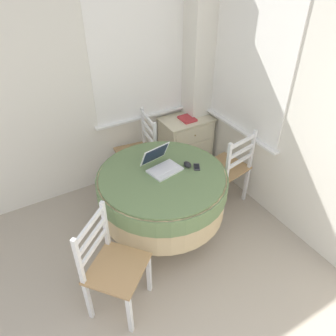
{
  "coord_description": "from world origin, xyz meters",
  "views": [
    {
      "loc": [
        -0.22,
        -0.02,
        2.56
      ],
      "look_at": [
        1.08,
        2.22,
        0.68
      ],
      "focal_mm": 35.0,
      "sensor_mm": 36.0,
      "label": 1
    }
  ],
  "objects_px": {
    "cell_phone": "(197,167)",
    "corner_cabinet": "(186,143)",
    "laptop": "(161,164)",
    "dining_chair_near_right_window": "(228,169)",
    "dining_chair_near_back_window": "(139,153)",
    "computer_mouse": "(187,164)",
    "dining_chair_camera_near": "(112,267)",
    "book_on_cabinet": "(187,119)",
    "round_dining_table": "(162,190)"
  },
  "relations": [
    {
      "from": "computer_mouse",
      "to": "dining_chair_near_right_window",
      "type": "relative_size",
      "value": 0.1
    },
    {
      "from": "book_on_cabinet",
      "to": "dining_chair_near_back_window",
      "type": "bearing_deg",
      "value": -178.01
    },
    {
      "from": "laptop",
      "to": "corner_cabinet",
      "type": "xyz_separation_m",
      "value": [
        0.81,
        0.82,
        -0.46
      ]
    },
    {
      "from": "laptop",
      "to": "book_on_cabinet",
      "type": "distance_m",
      "value": 1.13
    },
    {
      "from": "dining_chair_near_right_window",
      "to": "dining_chair_camera_near",
      "type": "distance_m",
      "value": 1.68
    },
    {
      "from": "dining_chair_near_right_window",
      "to": "corner_cabinet",
      "type": "bearing_deg",
      "value": 91.3
    },
    {
      "from": "corner_cabinet",
      "to": "cell_phone",
      "type": "bearing_deg",
      "value": -117.91
    },
    {
      "from": "cell_phone",
      "to": "corner_cabinet",
      "type": "distance_m",
      "value": 1.17
    },
    {
      "from": "round_dining_table",
      "to": "laptop",
      "type": "bearing_deg",
      "value": 64.48
    },
    {
      "from": "round_dining_table",
      "to": "dining_chair_near_back_window",
      "type": "distance_m",
      "value": 0.88
    },
    {
      "from": "computer_mouse",
      "to": "dining_chair_near_right_window",
      "type": "xyz_separation_m",
      "value": [
        0.6,
        0.09,
        -0.33
      ]
    },
    {
      "from": "dining_chair_near_back_window",
      "to": "corner_cabinet",
      "type": "bearing_deg",
      "value": 3.9
    },
    {
      "from": "round_dining_table",
      "to": "cell_phone",
      "type": "relative_size",
      "value": 10.13
    },
    {
      "from": "corner_cabinet",
      "to": "round_dining_table",
      "type": "bearing_deg",
      "value": -133.31
    },
    {
      "from": "cell_phone",
      "to": "book_on_cabinet",
      "type": "distance_m",
      "value": 1.08
    },
    {
      "from": "dining_chair_camera_near",
      "to": "laptop",
      "type": "bearing_deg",
      "value": 36.83
    },
    {
      "from": "computer_mouse",
      "to": "corner_cabinet",
      "type": "height_order",
      "value": "computer_mouse"
    },
    {
      "from": "round_dining_table",
      "to": "dining_chair_near_back_window",
      "type": "xyz_separation_m",
      "value": [
        0.16,
        0.85,
        -0.12
      ]
    },
    {
      "from": "corner_cabinet",
      "to": "dining_chair_near_right_window",
      "type": "bearing_deg",
      "value": -88.7
    },
    {
      "from": "cell_phone",
      "to": "dining_chair_near_back_window",
      "type": "bearing_deg",
      "value": 100.47
    },
    {
      "from": "laptop",
      "to": "dining_chair_camera_near",
      "type": "bearing_deg",
      "value": -143.17
    },
    {
      "from": "round_dining_table",
      "to": "cell_phone",
      "type": "height_order",
      "value": "cell_phone"
    },
    {
      "from": "laptop",
      "to": "round_dining_table",
      "type": "bearing_deg",
      "value": -115.52
    },
    {
      "from": "dining_chair_camera_near",
      "to": "book_on_cabinet",
      "type": "relative_size",
      "value": 4.52
    },
    {
      "from": "laptop",
      "to": "dining_chair_camera_near",
      "type": "relative_size",
      "value": 0.37
    },
    {
      "from": "laptop",
      "to": "dining_chair_near_back_window",
      "type": "bearing_deg",
      "value": 80.86
    },
    {
      "from": "round_dining_table",
      "to": "dining_chair_near_right_window",
      "type": "xyz_separation_m",
      "value": [
        0.87,
        0.08,
        -0.12
      ]
    },
    {
      "from": "round_dining_table",
      "to": "laptop",
      "type": "distance_m",
      "value": 0.25
    },
    {
      "from": "computer_mouse",
      "to": "cell_phone",
      "type": "height_order",
      "value": "computer_mouse"
    },
    {
      "from": "laptop",
      "to": "corner_cabinet",
      "type": "height_order",
      "value": "laptop"
    },
    {
      "from": "round_dining_table",
      "to": "corner_cabinet",
      "type": "bearing_deg",
      "value": 46.69
    },
    {
      "from": "computer_mouse",
      "to": "dining_chair_near_back_window",
      "type": "bearing_deg",
      "value": 96.66
    },
    {
      "from": "round_dining_table",
      "to": "corner_cabinet",
      "type": "xyz_separation_m",
      "value": [
        0.85,
        0.9,
        -0.23
      ]
    },
    {
      "from": "cell_phone",
      "to": "book_on_cabinet",
      "type": "xyz_separation_m",
      "value": [
        0.51,
        0.95,
        -0.05
      ]
    },
    {
      "from": "round_dining_table",
      "to": "dining_chair_near_right_window",
      "type": "height_order",
      "value": "dining_chair_near_right_window"
    },
    {
      "from": "round_dining_table",
      "to": "laptop",
      "type": "relative_size",
      "value": 3.53
    },
    {
      "from": "corner_cabinet",
      "to": "dining_chair_near_back_window",
      "type": "bearing_deg",
      "value": -176.1
    },
    {
      "from": "dining_chair_near_back_window",
      "to": "dining_chair_near_right_window",
      "type": "xyz_separation_m",
      "value": [
        0.7,
        -0.78,
        0.0
      ]
    },
    {
      "from": "dining_chair_near_back_window",
      "to": "dining_chair_camera_near",
      "type": "bearing_deg",
      "value": -123.42
    },
    {
      "from": "computer_mouse",
      "to": "dining_chair_near_right_window",
      "type": "height_order",
      "value": "dining_chair_near_right_window"
    },
    {
      "from": "dining_chair_near_right_window",
      "to": "dining_chair_camera_near",
      "type": "relative_size",
      "value": 1.0
    },
    {
      "from": "dining_chair_camera_near",
      "to": "corner_cabinet",
      "type": "xyz_separation_m",
      "value": [
        1.57,
        1.39,
        -0.11
      ]
    },
    {
      "from": "laptop",
      "to": "dining_chair_near_right_window",
      "type": "xyz_separation_m",
      "value": [
        0.83,
        -0.01,
        -0.35
      ]
    },
    {
      "from": "round_dining_table",
      "to": "laptop",
      "type": "xyz_separation_m",
      "value": [
        0.04,
        0.08,
        0.23
      ]
    },
    {
      "from": "dining_chair_camera_near",
      "to": "dining_chair_near_right_window",
      "type": "bearing_deg",
      "value": 19.56
    },
    {
      "from": "round_dining_table",
      "to": "dining_chair_near_back_window",
      "type": "relative_size",
      "value": 1.31
    },
    {
      "from": "dining_chair_near_back_window",
      "to": "book_on_cabinet",
      "type": "relative_size",
      "value": 4.52
    },
    {
      "from": "laptop",
      "to": "corner_cabinet",
      "type": "bearing_deg",
      "value": 45.31
    },
    {
      "from": "cell_phone",
      "to": "book_on_cabinet",
      "type": "bearing_deg",
      "value": 61.75
    },
    {
      "from": "book_on_cabinet",
      "to": "round_dining_table",
      "type": "bearing_deg",
      "value": -133.88
    }
  ]
}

